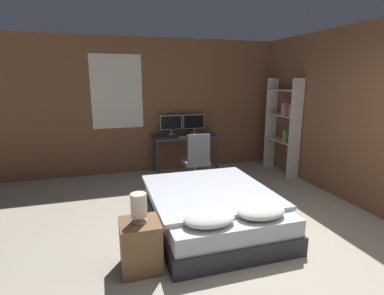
{
  "coord_description": "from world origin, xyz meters",
  "views": [
    {
      "loc": [
        -1.67,
        -2.21,
        1.9
      ],
      "look_at": [
        -0.2,
        2.59,
        0.75
      ],
      "focal_mm": 28.0,
      "sensor_mm": 36.0,
      "label": 1
    }
  ],
  "objects_px": {
    "bedside_lamp": "(139,206)",
    "monitor_left": "(171,124)",
    "bed": "(212,209)",
    "monitor_right": "(194,123)",
    "keyboard": "(188,137)",
    "bookshelf": "(285,122)",
    "nightstand": "(140,245)",
    "computer_mouse": "(201,136)",
    "office_chair": "(196,165)",
    "desk": "(185,141)"
  },
  "relations": [
    {
      "from": "bedside_lamp",
      "to": "monitor_left",
      "type": "bearing_deg",
      "value": 71.51
    },
    {
      "from": "bed",
      "to": "monitor_right",
      "type": "bearing_deg",
      "value": 77.88
    },
    {
      "from": "bed",
      "to": "keyboard",
      "type": "distance_m",
      "value": 2.26
    },
    {
      "from": "bed",
      "to": "keyboard",
      "type": "height_order",
      "value": "keyboard"
    },
    {
      "from": "bed",
      "to": "monitor_right",
      "type": "distance_m",
      "value": 2.73
    },
    {
      "from": "bookshelf",
      "to": "nightstand",
      "type": "bearing_deg",
      "value": -143.79
    },
    {
      "from": "monitor_right",
      "to": "keyboard",
      "type": "distance_m",
      "value": 0.51
    },
    {
      "from": "bed",
      "to": "computer_mouse",
      "type": "bearing_deg",
      "value": 75.05
    },
    {
      "from": "nightstand",
      "to": "keyboard",
      "type": "xyz_separation_m",
      "value": [
        1.32,
        2.81,
        0.53
      ]
    },
    {
      "from": "monitor_left",
      "to": "computer_mouse",
      "type": "xyz_separation_m",
      "value": [
        0.52,
        -0.39,
        -0.21
      ]
    },
    {
      "from": "monitor_left",
      "to": "office_chair",
      "type": "height_order",
      "value": "monitor_left"
    },
    {
      "from": "nightstand",
      "to": "monitor_right",
      "type": "distance_m",
      "value": 3.64
    },
    {
      "from": "bed",
      "to": "bedside_lamp",
      "type": "height_order",
      "value": "bedside_lamp"
    },
    {
      "from": "monitor_left",
      "to": "bookshelf",
      "type": "bearing_deg",
      "value": -21.94
    },
    {
      "from": "desk",
      "to": "computer_mouse",
      "type": "xyz_separation_m",
      "value": [
        0.28,
        -0.19,
        0.13
      ]
    },
    {
      "from": "bed",
      "to": "office_chair",
      "type": "bearing_deg",
      "value": 79.5
    },
    {
      "from": "nightstand",
      "to": "keyboard",
      "type": "height_order",
      "value": "keyboard"
    },
    {
      "from": "monitor_left",
      "to": "computer_mouse",
      "type": "relative_size",
      "value": 6.58
    },
    {
      "from": "nightstand",
      "to": "monitor_left",
      "type": "bearing_deg",
      "value": 71.51
    },
    {
      "from": "bed",
      "to": "monitor_left",
      "type": "bearing_deg",
      "value": 88.7
    },
    {
      "from": "bed",
      "to": "bookshelf",
      "type": "xyz_separation_m",
      "value": [
        2.19,
        1.71,
        0.83
      ]
    },
    {
      "from": "bookshelf",
      "to": "monitor_right",
      "type": "bearing_deg",
      "value": 152.34
    },
    {
      "from": "nightstand",
      "to": "monitor_right",
      "type": "height_order",
      "value": "monitor_right"
    },
    {
      "from": "monitor_right",
      "to": "office_chair",
      "type": "xyz_separation_m",
      "value": [
        -0.25,
        -0.97,
        -0.63
      ]
    },
    {
      "from": "monitor_right",
      "to": "office_chair",
      "type": "bearing_deg",
      "value": -104.75
    },
    {
      "from": "desk",
      "to": "bookshelf",
      "type": "distance_m",
      "value": 2.04
    },
    {
      "from": "bedside_lamp",
      "to": "keyboard",
      "type": "height_order",
      "value": "bedside_lamp"
    },
    {
      "from": "monitor_left",
      "to": "bed",
      "type": "bearing_deg",
      "value": -91.3
    },
    {
      "from": "keyboard",
      "to": "computer_mouse",
      "type": "bearing_deg",
      "value": 0.0
    },
    {
      "from": "monitor_left",
      "to": "nightstand",
      "type": "bearing_deg",
      "value": -108.49
    },
    {
      "from": "bedside_lamp",
      "to": "bookshelf",
      "type": "relative_size",
      "value": 0.16
    },
    {
      "from": "monitor_right",
      "to": "bookshelf",
      "type": "bearing_deg",
      "value": -27.66
    },
    {
      "from": "nightstand",
      "to": "keyboard",
      "type": "distance_m",
      "value": 3.15
    },
    {
      "from": "bedside_lamp",
      "to": "keyboard",
      "type": "distance_m",
      "value": 3.11
    },
    {
      "from": "monitor_right",
      "to": "keyboard",
      "type": "bearing_deg",
      "value": -122.36
    },
    {
      "from": "keyboard",
      "to": "computer_mouse",
      "type": "distance_m",
      "value": 0.28
    },
    {
      "from": "desk",
      "to": "bookshelf",
      "type": "xyz_separation_m",
      "value": [
        1.88,
        -0.66,
        0.4
      ]
    },
    {
      "from": "computer_mouse",
      "to": "keyboard",
      "type": "bearing_deg",
      "value": -180.0
    },
    {
      "from": "keyboard",
      "to": "bookshelf",
      "type": "xyz_separation_m",
      "value": [
        1.88,
        -0.47,
        0.29
      ]
    },
    {
      "from": "bed",
      "to": "office_chair",
      "type": "xyz_separation_m",
      "value": [
        0.3,
        1.6,
        0.13
      ]
    },
    {
      "from": "bed",
      "to": "desk",
      "type": "xyz_separation_m",
      "value": [
        0.3,
        2.37,
        0.43
      ]
    },
    {
      "from": "computer_mouse",
      "to": "office_chair",
      "type": "xyz_separation_m",
      "value": [
        -0.28,
        -0.58,
        -0.42
      ]
    },
    {
      "from": "desk",
      "to": "bookshelf",
      "type": "bearing_deg",
      "value": -19.37
    },
    {
      "from": "nightstand",
      "to": "office_chair",
      "type": "relative_size",
      "value": 0.54
    },
    {
      "from": "monitor_left",
      "to": "office_chair",
      "type": "bearing_deg",
      "value": -76.16
    },
    {
      "from": "nightstand",
      "to": "office_chair",
      "type": "distance_m",
      "value": 2.59
    },
    {
      "from": "monitor_left",
      "to": "monitor_right",
      "type": "bearing_deg",
      "value": 0.0
    },
    {
      "from": "bedside_lamp",
      "to": "computer_mouse",
      "type": "relative_size",
      "value": 4.28
    },
    {
      "from": "computer_mouse",
      "to": "office_chair",
      "type": "distance_m",
      "value": 0.77
    },
    {
      "from": "monitor_right",
      "to": "bookshelf",
      "type": "relative_size",
      "value": 0.24
    }
  ]
}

